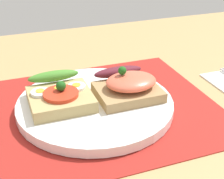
# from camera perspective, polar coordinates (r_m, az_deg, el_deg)

# --- Properties ---
(ground_plane) EXTENTS (1.20, 0.90, 0.03)m
(ground_plane) POSITION_cam_1_polar(r_m,az_deg,el_deg) (0.57, -2.84, -4.91)
(ground_plane) COLOR tan
(placemat) EXTENTS (0.41, 0.33, 0.00)m
(placemat) POSITION_cam_1_polar(r_m,az_deg,el_deg) (0.56, -2.89, -3.41)
(placemat) COLOR maroon
(placemat) RESTS_ON ground_plane
(plate) EXTENTS (0.26, 0.26, 0.02)m
(plate) POSITION_cam_1_polar(r_m,az_deg,el_deg) (0.56, -2.91, -2.58)
(plate) COLOR white
(plate) RESTS_ON placemat
(sandwich_egg_tomato) EXTENTS (0.10, 0.11, 0.04)m
(sandwich_egg_tomato) POSITION_cam_1_polar(r_m,az_deg,el_deg) (0.54, -8.99, -0.91)
(sandwich_egg_tomato) COLOR tan
(sandwich_egg_tomato) RESTS_ON plate
(sandwich_salmon) EXTENTS (0.10, 0.10, 0.05)m
(sandwich_salmon) POSITION_cam_1_polar(r_m,az_deg,el_deg) (0.56, 2.75, 0.74)
(sandwich_salmon) COLOR #A58354
(sandwich_salmon) RESTS_ON plate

